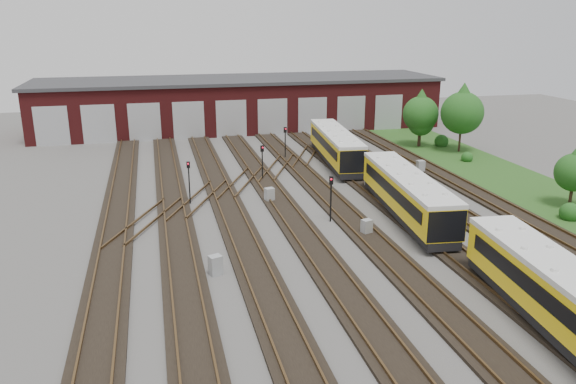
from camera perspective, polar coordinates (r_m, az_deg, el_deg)
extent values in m
plane|color=#44413F|center=(36.31, 5.11, -4.86)|extent=(120.00, 120.00, 0.00)
cube|color=black|center=(34.69, -17.54, -6.56)|extent=(2.40, 70.00, 0.18)
cube|color=brown|center=(34.70, -18.75, -6.38)|extent=(0.10, 70.00, 0.15)
cube|color=brown|center=(34.57, -16.37, -6.24)|extent=(0.10, 70.00, 0.15)
cube|color=black|center=(34.58, -10.89, -6.12)|extent=(2.40, 70.00, 0.18)
cube|color=brown|center=(34.50, -12.10, -5.95)|extent=(0.10, 70.00, 0.15)
cube|color=brown|center=(34.54, -9.72, -5.78)|extent=(0.10, 70.00, 0.15)
cube|color=black|center=(34.93, -4.31, -5.60)|extent=(2.40, 70.00, 0.18)
cube|color=brown|center=(34.77, -5.48, -5.45)|extent=(0.10, 70.00, 0.15)
cube|color=brown|center=(34.97, -3.15, -5.25)|extent=(0.10, 70.00, 0.15)
cube|color=black|center=(35.72, 2.06, -5.02)|extent=(2.40, 70.00, 0.18)
cube|color=brown|center=(35.48, 0.94, -4.88)|extent=(0.10, 70.00, 0.15)
cube|color=brown|center=(35.85, 3.17, -4.67)|extent=(0.10, 70.00, 0.15)
cube|color=black|center=(36.93, 8.06, -4.42)|extent=(2.40, 70.00, 0.18)
cube|color=brown|center=(36.63, 7.03, -4.29)|extent=(0.10, 70.00, 0.15)
cube|color=brown|center=(37.13, 9.11, -4.08)|extent=(0.10, 70.00, 0.15)
cube|color=black|center=(38.53, 13.62, -3.82)|extent=(2.40, 70.00, 0.18)
cube|color=brown|center=(38.16, 12.68, -3.70)|extent=(0.10, 70.00, 0.15)
cube|color=brown|center=(38.79, 14.59, -3.49)|extent=(0.10, 70.00, 0.15)
cube|color=black|center=(40.45, 18.69, -3.24)|extent=(2.40, 70.00, 0.18)
cube|color=brown|center=(40.03, 17.84, -3.12)|extent=(0.10, 70.00, 0.15)
cube|color=brown|center=(40.78, 19.57, -2.93)|extent=(0.10, 70.00, 0.15)
cube|color=black|center=(42.67, 23.26, -2.70)|extent=(2.40, 70.00, 0.18)
cube|color=brown|center=(42.20, 22.50, -2.58)|extent=(0.10, 70.00, 0.15)
cube|color=brown|center=(43.04, 24.05, -2.40)|extent=(0.10, 70.00, 0.15)
cube|color=brown|center=(43.99, -9.03, -0.66)|extent=(5.40, 9.62, 0.15)
cube|color=brown|center=(48.23, -4.71, 1.10)|extent=(5.40, 9.62, 0.15)
cube|color=brown|center=(52.73, -1.11, 2.56)|extent=(5.40, 9.62, 0.15)
cube|color=brown|center=(40.11, -14.24, -2.77)|extent=(5.40, 9.62, 0.15)
cube|color=brown|center=(57.44, 1.93, 3.78)|extent=(5.40, 9.62, 0.15)
cube|color=#561517|center=(73.42, -4.90, 8.87)|extent=(50.00, 12.00, 6.00)
cube|color=#333336|center=(73.03, -4.97, 11.32)|extent=(51.00, 12.50, 0.40)
cube|color=#AAACB0|center=(67.66, -22.89, 6.18)|extent=(3.60, 0.12, 4.40)
cube|color=#AAACB0|center=(67.03, -18.65, 6.54)|extent=(3.60, 0.12, 4.40)
cube|color=#AAACB0|center=(66.77, -14.36, 6.87)|extent=(3.60, 0.12, 4.40)
cube|color=#AAACB0|center=(66.89, -10.05, 7.16)|extent=(3.60, 0.12, 4.40)
cube|color=#AAACB0|center=(67.37, -5.78, 7.40)|extent=(3.60, 0.12, 4.40)
cube|color=#AAACB0|center=(68.22, -1.58, 7.61)|extent=(3.60, 0.12, 4.40)
cube|color=#AAACB0|center=(69.42, 2.50, 7.77)|extent=(3.60, 0.12, 4.40)
cube|color=#AAACB0|center=(70.96, 6.42, 7.88)|extent=(3.60, 0.12, 4.40)
cube|color=#AAACB0|center=(72.80, 10.16, 7.96)|extent=(3.60, 0.12, 4.40)
cube|color=#1E4918|center=(53.23, 21.30, 1.25)|extent=(8.00, 55.00, 0.05)
cube|color=black|center=(28.42, 25.90, -11.90)|extent=(3.53, 14.08, 0.56)
cube|color=yellow|center=(27.84, 26.26, -9.55)|extent=(3.81, 14.11, 2.04)
cube|color=silver|center=(27.38, 26.58, -7.36)|extent=(3.90, 14.12, 0.28)
cube|color=black|center=(27.10, 24.14, -9.44)|extent=(1.29, 12.20, 0.79)
cube|color=black|center=(40.75, 11.87, -1.75)|extent=(3.53, 14.08, 0.56)
cube|color=yellow|center=(40.36, 11.98, -0.01)|extent=(3.81, 14.11, 2.04)
cube|color=silver|center=(40.03, 12.09, 1.58)|extent=(3.90, 14.12, 0.28)
cube|color=black|center=(39.90, 10.35, 0.24)|extent=(1.29, 12.20, 0.79)
cube|color=black|center=(40.71, 13.63, 0.37)|extent=(1.29, 12.20, 0.79)
cube|color=black|center=(55.01, 4.82, 3.51)|extent=(3.53, 14.08, 0.56)
cube|color=yellow|center=(54.72, 4.85, 4.83)|extent=(3.81, 14.11, 2.04)
cube|color=silver|center=(54.48, 4.88, 6.02)|extent=(3.90, 14.12, 0.28)
cube|color=black|center=(54.42, 3.59, 5.04)|extent=(1.29, 12.20, 0.79)
cube|color=black|center=(54.95, 6.11, 5.09)|extent=(1.29, 12.20, 0.79)
cylinder|color=black|center=(43.29, -9.99, 0.60)|extent=(0.10, 0.10, 2.83)
cube|color=black|center=(42.85, -10.10, 2.74)|extent=(0.27, 0.18, 0.50)
sphere|color=red|center=(42.73, -10.10, 2.83)|extent=(0.12, 0.12, 0.12)
cylinder|color=black|center=(39.00, 4.36, -1.13)|extent=(0.11, 0.11, 2.72)
cube|color=black|center=(38.51, 4.42, 1.19)|extent=(0.32, 0.25, 0.55)
sphere|color=red|center=(38.38, 4.47, 1.30)|extent=(0.13, 0.13, 0.13)
cylinder|color=black|center=(48.96, -2.62, 2.65)|extent=(0.11, 0.11, 2.59)
cube|color=black|center=(48.59, -2.65, 4.43)|extent=(0.31, 0.25, 0.54)
sphere|color=red|center=(48.46, -2.62, 4.53)|extent=(0.13, 0.13, 0.13)
cylinder|color=black|center=(56.58, -0.28, 4.72)|extent=(0.11, 0.11, 2.69)
cube|color=black|center=(56.25, -0.29, 6.33)|extent=(0.31, 0.23, 0.55)
sphere|color=red|center=(56.12, -0.26, 6.42)|extent=(0.13, 0.13, 0.13)
cube|color=#989B9C|center=(31.50, -7.38, -7.39)|extent=(0.83, 0.76, 1.13)
cube|color=#989B9C|center=(43.30, -1.90, -0.31)|extent=(0.79, 0.71, 1.12)
cube|color=#989B9C|center=(37.15, 8.00, -3.57)|extent=(0.76, 0.69, 1.05)
cube|color=#989B9C|center=(47.68, 8.17, 1.12)|extent=(0.75, 0.68, 1.04)
cube|color=#989B9C|center=(53.04, 13.31, 2.53)|extent=(0.70, 0.59, 1.13)
cylinder|color=#301E15|center=(63.82, 13.15, 5.38)|extent=(0.26, 0.26, 1.98)
sphere|color=#164C15|center=(63.35, 13.31, 7.72)|extent=(3.85, 3.85, 3.85)
cone|color=#164C15|center=(63.15, 13.40, 8.95)|extent=(3.30, 3.30, 2.75)
cylinder|color=#301E15|center=(63.88, 13.23, 5.15)|extent=(0.23, 0.23, 1.46)
sphere|color=#164C15|center=(63.51, 13.35, 6.87)|extent=(2.85, 2.85, 2.85)
cone|color=#164C15|center=(63.34, 13.42, 7.77)|extent=(2.44, 2.44, 2.03)
cylinder|color=#301E15|center=(62.39, 17.03, 4.95)|extent=(0.23, 0.23, 2.27)
sphere|color=#164C15|center=(61.85, 17.28, 7.68)|extent=(4.41, 4.41, 4.41)
cone|color=#164C15|center=(61.63, 17.41, 9.13)|extent=(3.78, 3.78, 3.15)
cylinder|color=#301E15|center=(47.17, 26.77, -0.51)|extent=(0.24, 0.24, 1.47)
sphere|color=#164C15|center=(46.67, 27.09, 1.79)|extent=(2.86, 2.86, 2.86)
sphere|color=#164C15|center=(44.22, 26.77, -1.63)|extent=(1.44, 1.44, 1.44)
sphere|color=#164C15|center=(58.45, 17.75, 3.52)|extent=(1.13, 1.13, 1.13)
sphere|color=#164C15|center=(64.72, 15.34, 5.17)|extent=(1.52, 1.52, 1.52)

